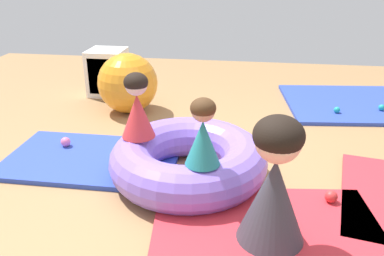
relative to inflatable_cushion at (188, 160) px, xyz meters
The scene contains 14 objects.
ground_plane 0.23m from the inflatable_cushion, 33.17° to the right, with size 8.00×8.00×0.00m, color #9E7549.
gym_mat_near_right 2.60m from the inflatable_cushion, 49.53° to the left, with size 1.60×1.29×0.04m, color #2D47B7.
gym_mat_front 0.89m from the inflatable_cushion, 167.96° to the left, with size 1.45×0.90×0.04m, color #2D47B7.
gym_mat_center_rear 0.93m from the inflatable_cushion, 48.26° to the right, with size 1.45×1.13×0.04m, color red.
inflatable_cushion is the anchor object (origin of this frame).
child_in_red 0.57m from the inflatable_cushion, behind, with size 0.35×0.35×0.50m.
child_in_teal 0.55m from the inflatable_cushion, 66.71° to the right, with size 0.33×0.33×0.46m.
adult_seated 0.95m from the inflatable_cushion, 48.26° to the right, with size 0.55×0.55×0.80m.
play_ball_teal 2.56m from the inflatable_cushion, 42.28° to the left, with size 0.07×0.07×0.07m, color teal.
play_ball_pink 1.22m from the inflatable_cushion, 163.51° to the left, with size 0.09×0.09×0.09m, color pink.
play_ball_red 1.07m from the inflatable_cushion, 12.46° to the right, with size 0.09×0.09×0.09m, color red.
play_ball_teal_second 2.10m from the inflatable_cushion, 48.49° to the left, with size 0.07×0.07×0.07m, color teal.
exercise_ball_large 1.66m from the inflatable_cushion, 122.61° to the left, with size 0.66×0.66×0.66m, color orange.
storage_cube 2.36m from the inflatable_cushion, 124.21° to the left, with size 0.44×0.44×0.56m.
Camera 1 is at (0.30, -2.66, 1.63)m, focal length 38.02 mm.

